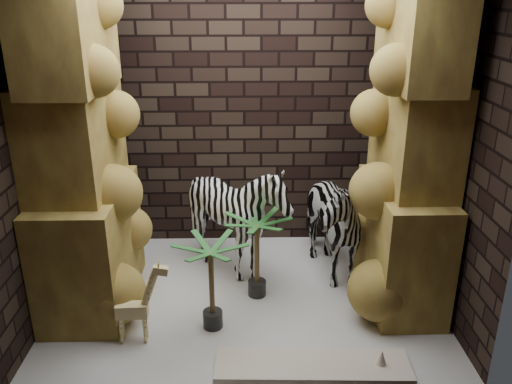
{
  "coord_description": "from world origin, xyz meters",
  "views": [
    {
      "loc": [
        -0.01,
        -4.26,
        2.72
      ],
      "look_at": [
        0.1,
        0.15,
        1.0
      ],
      "focal_mm": 36.77,
      "sensor_mm": 36.0,
      "label": 1
    }
  ],
  "objects_px": {
    "zebra_right": "(324,212)",
    "palm_back": "(212,285)",
    "surfboard": "(312,366)",
    "zebra_left": "(237,223)",
    "palm_front": "(257,256)",
    "giraffe_toy": "(131,302)"
  },
  "relations": [
    {
      "from": "palm_back",
      "to": "palm_front",
      "type": "bearing_deg",
      "value": 51.3
    },
    {
      "from": "zebra_right",
      "to": "surfboard",
      "type": "bearing_deg",
      "value": -114.76
    },
    {
      "from": "zebra_left",
      "to": "palm_back",
      "type": "xyz_separation_m",
      "value": [
        -0.21,
        -0.9,
        -0.16
      ]
    },
    {
      "from": "palm_front",
      "to": "surfboard",
      "type": "relative_size",
      "value": 0.55
    },
    {
      "from": "zebra_left",
      "to": "palm_front",
      "type": "height_order",
      "value": "zebra_left"
    },
    {
      "from": "zebra_right",
      "to": "surfboard",
      "type": "relative_size",
      "value": 0.91
    },
    {
      "from": "palm_front",
      "to": "surfboard",
      "type": "distance_m",
      "value": 1.19
    },
    {
      "from": "giraffe_toy",
      "to": "surfboard",
      "type": "relative_size",
      "value": 0.5
    },
    {
      "from": "zebra_left",
      "to": "palm_back",
      "type": "distance_m",
      "value": 0.93
    },
    {
      "from": "zebra_left",
      "to": "giraffe_toy",
      "type": "xyz_separation_m",
      "value": [
        -0.84,
        -1.07,
        -0.19
      ]
    },
    {
      "from": "zebra_left",
      "to": "surfboard",
      "type": "height_order",
      "value": "zebra_left"
    },
    {
      "from": "zebra_left",
      "to": "palm_front",
      "type": "xyz_separation_m",
      "value": [
        0.19,
        -0.4,
        -0.15
      ]
    },
    {
      "from": "palm_front",
      "to": "zebra_left",
      "type": "bearing_deg",
      "value": 114.77
    },
    {
      "from": "giraffe_toy",
      "to": "palm_back",
      "type": "relative_size",
      "value": 0.91
    },
    {
      "from": "surfboard",
      "to": "palm_back",
      "type": "bearing_deg",
      "value": 146.7
    },
    {
      "from": "zebra_left",
      "to": "surfboard",
      "type": "distance_m",
      "value": 1.66
    },
    {
      "from": "zebra_right",
      "to": "palm_back",
      "type": "xyz_separation_m",
      "value": [
        -1.06,
        -0.9,
        -0.27
      ]
    },
    {
      "from": "zebra_right",
      "to": "palm_front",
      "type": "bearing_deg",
      "value": -162.62
    },
    {
      "from": "palm_back",
      "to": "zebra_right",
      "type": "bearing_deg",
      "value": 40.43
    },
    {
      "from": "giraffe_toy",
      "to": "palm_front",
      "type": "height_order",
      "value": "palm_front"
    },
    {
      "from": "palm_front",
      "to": "surfboard",
      "type": "bearing_deg",
      "value": -69.3
    },
    {
      "from": "zebra_right",
      "to": "palm_back",
      "type": "height_order",
      "value": "zebra_right"
    }
  ]
}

